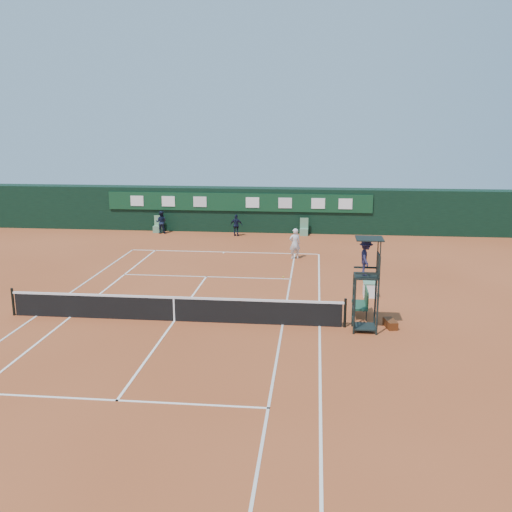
{
  "coord_description": "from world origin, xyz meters",
  "views": [
    {
      "loc": [
        5.23,
        -20.06,
        7.34
      ],
      "look_at": [
        2.49,
        6.0,
        1.2
      ],
      "focal_mm": 40.0,
      "sensor_mm": 36.0,
      "label": 1
    }
  ],
  "objects_px": {
    "umpire_chair": "(367,265)",
    "player": "(295,244)",
    "tennis_net": "(174,308)",
    "player_bench": "(363,302)",
    "cooler": "(370,289)"
  },
  "relations": [
    {
      "from": "tennis_net",
      "to": "cooler",
      "type": "bearing_deg",
      "value": 27.23
    },
    {
      "from": "umpire_chair",
      "to": "player",
      "type": "xyz_separation_m",
      "value": [
        -2.93,
        10.95,
        -1.61
      ]
    },
    {
      "from": "tennis_net",
      "to": "umpire_chair",
      "type": "bearing_deg",
      "value": -2.18
    },
    {
      "from": "tennis_net",
      "to": "umpire_chair",
      "type": "xyz_separation_m",
      "value": [
        7.07,
        -0.27,
        1.95
      ]
    },
    {
      "from": "player_bench",
      "to": "tennis_net",
      "type": "bearing_deg",
      "value": -169.79
    },
    {
      "from": "tennis_net",
      "to": "player_bench",
      "type": "bearing_deg",
      "value": 10.21
    },
    {
      "from": "umpire_chair",
      "to": "player",
      "type": "relative_size",
      "value": 2.01
    },
    {
      "from": "umpire_chair",
      "to": "cooler",
      "type": "distance_m",
      "value": 4.75
    },
    {
      "from": "umpire_chair",
      "to": "tennis_net",
      "type": "bearing_deg",
      "value": 177.82
    },
    {
      "from": "player",
      "to": "cooler",
      "type": "bearing_deg",
      "value": 98.27
    },
    {
      "from": "umpire_chair",
      "to": "player_bench",
      "type": "distance_m",
      "value": 2.43
    },
    {
      "from": "umpire_chair",
      "to": "cooler",
      "type": "xyz_separation_m",
      "value": [
        0.58,
        4.2,
        -2.13
      ]
    },
    {
      "from": "umpire_chair",
      "to": "player_bench",
      "type": "height_order",
      "value": "umpire_chair"
    },
    {
      "from": "tennis_net",
      "to": "player",
      "type": "distance_m",
      "value": 11.46
    },
    {
      "from": "player_bench",
      "to": "cooler",
      "type": "xyz_separation_m",
      "value": [
        0.52,
        2.65,
        -0.27
      ]
    }
  ]
}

